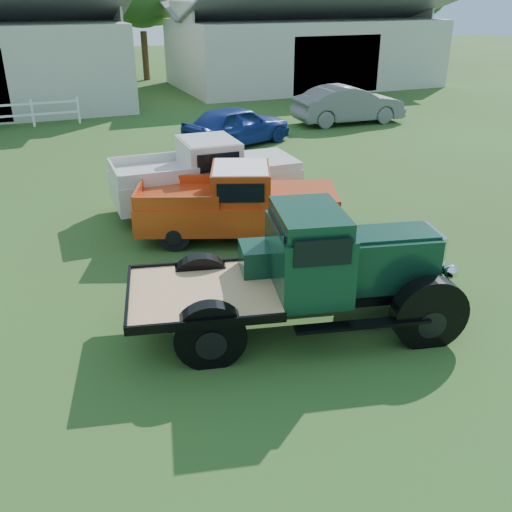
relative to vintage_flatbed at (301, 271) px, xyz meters
name	(u,v)px	position (x,y,z in m)	size (l,w,h in m)	color
ground	(271,338)	(-0.63, -0.16, -1.13)	(120.00, 120.00, 0.00)	#2F451B
shed_right	(303,43)	(13.37, 26.84, 1.47)	(16.80, 9.20, 5.20)	#A7AC97
tree_c	(142,9)	(4.37, 32.84, 3.37)	(5.40, 5.40, 9.00)	#28591B
tree_d	(311,0)	(17.37, 33.84, 3.87)	(6.00, 6.00, 10.00)	#28591B
tree_e	(415,3)	(25.37, 31.84, 3.62)	(5.70, 5.70, 9.50)	#28591B
vintage_flatbed	(301,271)	(0.00, 0.00, 0.00)	(5.72, 2.27, 2.27)	#103625
red_pickup	(237,202)	(0.42, 4.37, -0.22)	(5.01, 1.93, 1.83)	#B43711
white_pickup	(206,176)	(0.34, 6.61, -0.17)	(5.26, 2.04, 1.93)	#BCB9B3
misc_car_blue	(237,125)	(3.71, 13.20, -0.35)	(1.85, 4.59, 1.56)	navy
misc_car_grey	(349,105)	(9.94, 15.18, -0.29)	(1.79, 5.12, 1.69)	#5E5E5E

